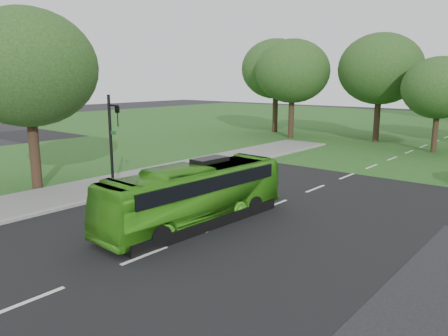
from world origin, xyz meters
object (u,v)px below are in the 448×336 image
(tree_park_c, at_px, (439,88))
(traffic_light, at_px, (113,138))
(bus, at_px, (195,195))
(tree_side_near, at_px, (27,68))
(tree_park_a, at_px, (293,71))
(tree_park_f, at_px, (276,69))
(tree_park_b, at_px, (380,69))

(tree_park_c, xyz_separation_m, traffic_light, (-8.61, -25.01, -2.18))
(bus, bearing_deg, tree_side_near, -169.93)
(tree_park_a, relative_size, traffic_light, 1.90)
(traffic_light, bearing_deg, tree_side_near, -160.10)
(tree_park_f, distance_m, tree_side_near, 30.56)
(tree_side_near, bearing_deg, tree_park_f, 98.52)
(tree_park_a, xyz_separation_m, bus, (11.10, -25.80, -5.39))
(bus, bearing_deg, tree_park_a, 116.14)
(bus, height_order, traffic_light, traffic_light)
(tree_side_near, height_order, bus, tree_side_near)
(tree_park_c, distance_m, tree_park_f, 18.09)
(tree_park_b, height_order, bus, tree_park_b)
(tree_park_b, relative_size, bus, 1.13)
(tree_park_a, height_order, tree_park_b, tree_park_b)
(tree_park_f, relative_size, bus, 1.15)
(tree_park_b, distance_m, tree_side_near, 30.59)
(tree_park_b, xyz_separation_m, tree_side_near, (-7.22, -29.73, -0.34))
(tree_park_b, relative_size, traffic_light, 1.96)
(tree_park_a, distance_m, tree_side_near, 27.14)
(tree_park_c, xyz_separation_m, bus, (-2.61, -25.44, -3.96))
(tree_park_a, xyz_separation_m, tree_side_near, (0.57, -27.13, -0.18))
(tree_park_c, distance_m, tree_side_near, 29.85)
(tree_park_a, relative_size, tree_park_c, 1.27)
(tree_park_b, bearing_deg, tree_park_c, -26.48)
(bus, bearing_deg, traffic_light, 178.74)
(tree_park_c, xyz_separation_m, tree_side_near, (-13.15, -26.77, 1.24))
(bus, distance_m, traffic_light, 6.27)
(tree_park_b, xyz_separation_m, traffic_light, (-2.68, -27.96, -3.77))
(tree_side_near, bearing_deg, tree_park_a, 91.20)
(tree_park_f, bearing_deg, bus, -62.47)
(tree_park_b, relative_size, tree_park_f, 0.98)
(tree_park_f, bearing_deg, tree_park_c, -11.04)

